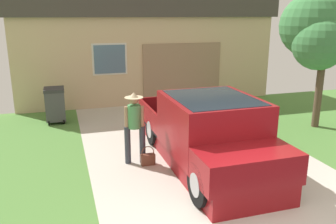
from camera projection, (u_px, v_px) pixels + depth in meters
pickup_truck at (209, 135)px, 7.73m from camera, size 2.02×5.04×1.62m
person_with_hat at (134, 123)px, 7.84m from camera, size 0.47×0.41×1.66m
handbag at (148, 159)px, 7.94m from camera, size 0.32×0.15×0.45m
house_with_garage at (134, 43)px, 15.93m from camera, size 10.16×6.96×4.00m
front_yard_tree at (317, 32)px, 10.14m from camera, size 2.22×2.15×3.90m
wheeled_trash_bin at (55, 104)px, 10.97m from camera, size 0.60×0.72×1.10m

